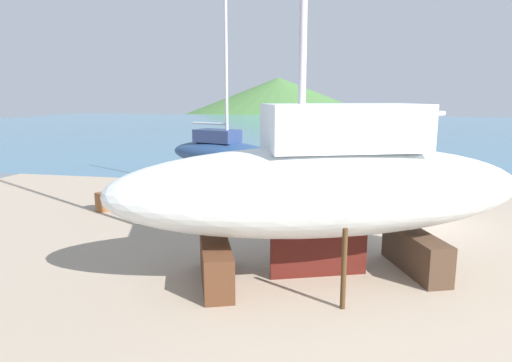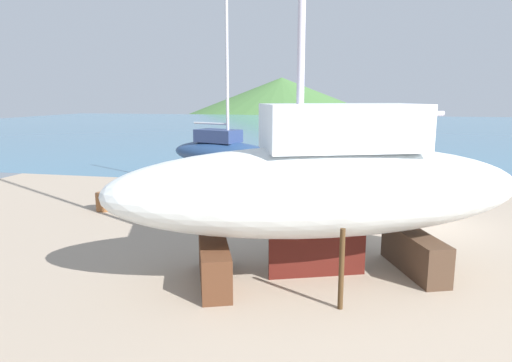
# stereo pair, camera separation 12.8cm
# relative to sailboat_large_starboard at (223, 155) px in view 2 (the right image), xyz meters

# --- Properties ---
(ground_plane) EXTENTS (45.22, 45.22, 0.00)m
(ground_plane) POSITION_rel_sailboat_large_starboard_xyz_m (8.95, -8.80, -1.82)
(ground_plane) COLOR tan
(sea_water) EXTENTS (151.91, 87.93, 0.01)m
(sea_water) POSITION_rel_sailboat_large_starboard_xyz_m (8.95, 46.47, -1.82)
(sea_water) COLOR teal
(sea_water) RESTS_ON ground
(headland_hill) EXTENTS (104.94, 104.94, 20.16)m
(headland_hill) POSITION_rel_sailboat_large_starboard_xyz_m (-15.83, 115.60, -1.82)
(headland_hill) COLOR #467339
(headland_hill) RESTS_ON ground
(sailboat_large_starboard) EXTENTS (6.33, 3.99, 9.74)m
(sailboat_large_starboard) POSITION_rel_sailboat_large_starboard_xyz_m (0.00, 0.00, 0.00)
(sailboat_large_starboard) COLOR brown
(sailboat_large_starboard) RESTS_ON ground
(sailboat_small_center) EXTENTS (11.36, 7.03, 19.04)m
(sailboat_small_center) POSITION_rel_sailboat_large_starboard_xyz_m (5.55, -9.87, 0.62)
(sailboat_small_center) COLOR #512E1C
(sailboat_small_center) RESTS_ON ground
(worker) EXTENTS (0.46, 0.29, 1.69)m
(worker) POSITION_rel_sailboat_large_starboard_xyz_m (0.10, 4.00, -0.95)
(worker) COLOR #31744E
(worker) RESTS_ON ground
(barrel_blue_faded) EXTENTS (0.91, 0.91, 0.76)m
(barrel_blue_faded) POSITION_rel_sailboat_large_starboard_xyz_m (-3.77, -4.74, -1.44)
(barrel_blue_faded) COLOR brown
(barrel_blue_faded) RESTS_ON ground
(timber_long_fore) EXTENTS (1.38, 0.69, 0.17)m
(timber_long_fore) POSITION_rel_sailboat_large_starboard_xyz_m (-1.54, -5.94, -1.74)
(timber_long_fore) COLOR brown
(timber_long_fore) RESTS_ON ground
(timber_short_cross) EXTENTS (0.22, 3.18, 0.17)m
(timber_short_cross) POSITION_rel_sailboat_large_starboard_xyz_m (6.15, -1.59, -1.74)
(timber_short_cross) COLOR brown
(timber_short_cross) RESTS_ON ground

